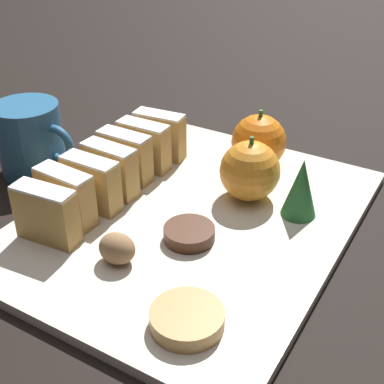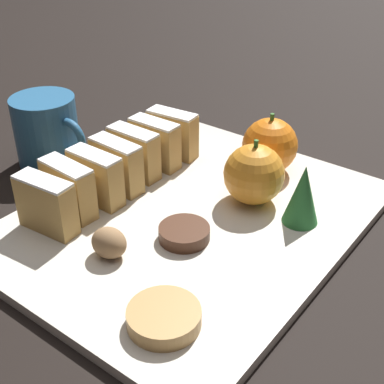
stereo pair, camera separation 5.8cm
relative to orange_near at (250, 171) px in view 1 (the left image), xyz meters
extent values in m
plane|color=black|center=(-0.04, -0.07, -0.05)|extent=(6.00, 6.00, 0.00)
cube|color=silver|center=(-0.04, -0.07, -0.04)|extent=(0.32, 0.41, 0.01)
cube|color=tan|center=(-0.14, -0.18, -0.01)|extent=(0.07, 0.03, 0.06)
cube|color=white|center=(-0.14, -0.18, 0.02)|extent=(0.07, 0.03, 0.00)
cube|color=tan|center=(-0.15, -0.14, -0.01)|extent=(0.07, 0.03, 0.06)
cube|color=white|center=(-0.15, -0.14, 0.02)|extent=(0.07, 0.03, 0.00)
cube|color=tan|center=(-0.14, -0.11, -0.01)|extent=(0.07, 0.02, 0.06)
cube|color=white|center=(-0.14, -0.11, 0.02)|extent=(0.07, 0.02, 0.00)
cube|color=tan|center=(-0.14, -0.07, -0.01)|extent=(0.07, 0.03, 0.06)
cube|color=white|center=(-0.14, -0.07, 0.02)|extent=(0.07, 0.03, 0.00)
cube|color=tan|center=(-0.15, -0.04, -0.01)|extent=(0.07, 0.02, 0.06)
cube|color=white|center=(-0.15, -0.04, 0.02)|extent=(0.07, 0.02, 0.00)
cube|color=tan|center=(-0.15, 0.00, -0.01)|extent=(0.07, 0.03, 0.06)
cube|color=white|center=(-0.15, 0.00, 0.02)|extent=(0.07, 0.03, 0.00)
cube|color=tan|center=(-0.14, 0.03, -0.01)|extent=(0.07, 0.03, 0.06)
cube|color=white|center=(-0.14, 0.03, 0.02)|extent=(0.07, 0.03, 0.00)
sphere|color=orange|center=(0.00, 0.00, 0.00)|extent=(0.07, 0.07, 0.07)
cylinder|color=#38702D|center=(0.00, 0.00, 0.04)|extent=(0.01, 0.01, 0.01)
sphere|color=orange|center=(-0.02, 0.07, 0.00)|extent=(0.07, 0.07, 0.07)
cylinder|color=#38702D|center=(-0.02, 0.07, 0.04)|extent=(0.00, 0.01, 0.01)
ellipsoid|color=#8E6B47|center=(-0.06, -0.17, -0.02)|extent=(0.04, 0.03, 0.03)
cylinder|color=#472819|center=(-0.02, -0.11, -0.03)|extent=(0.05, 0.05, 0.01)
cylinder|color=tan|center=(0.04, -0.21, -0.03)|extent=(0.06, 0.06, 0.02)
cone|color=#2D7538|center=(0.06, 0.00, 0.00)|extent=(0.04, 0.04, 0.07)
cylinder|color=#2D6693|center=(-0.28, -0.06, 0.00)|extent=(0.08, 0.08, 0.09)
torus|color=#2D6693|center=(-0.23, -0.06, 0.00)|extent=(0.05, 0.01, 0.05)
camera|label=1|loc=(0.21, -0.49, 0.30)|focal=50.00mm
camera|label=2|loc=(0.26, -0.46, 0.30)|focal=50.00mm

